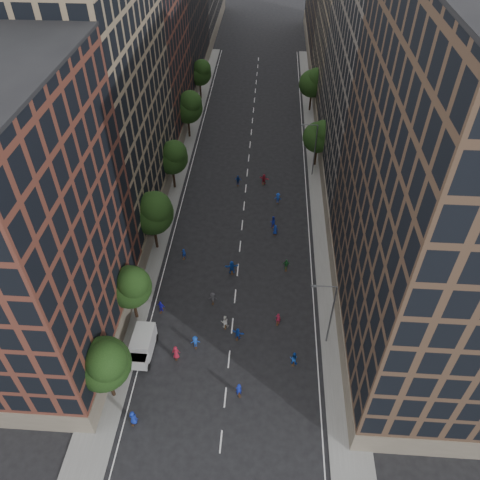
% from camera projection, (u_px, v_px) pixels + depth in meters
% --- Properties ---
extents(ground, '(240.00, 240.00, 0.00)m').
position_uv_depth(ground, '(246.00, 190.00, 73.34)').
color(ground, black).
rests_on(ground, ground).
extents(sidewalk_left, '(4.00, 105.00, 0.15)m').
position_uv_depth(sidewalk_left, '(178.00, 161.00, 79.46)').
color(sidewalk_left, slate).
rests_on(sidewalk_left, ground).
extents(sidewalk_right, '(4.00, 105.00, 0.15)m').
position_uv_depth(sidewalk_right, '(320.00, 167.00, 78.27)').
color(sidewalk_right, slate).
rests_on(sidewalk_right, ground).
extents(bldg_left_a, '(14.00, 22.00, 30.00)m').
position_uv_depth(bldg_left_a, '(21.00, 235.00, 42.73)').
color(bldg_left_a, '#5B2D22').
rests_on(bldg_left_a, ground).
extents(bldg_left_b, '(14.00, 26.00, 34.00)m').
position_uv_depth(bldg_left_b, '(95.00, 98.00, 59.22)').
color(bldg_left_b, '#867358').
rests_on(bldg_left_b, ground).
extents(bldg_left_c, '(14.00, 20.00, 28.00)m').
position_uv_depth(bldg_left_c, '(139.00, 55.00, 78.31)').
color(bldg_left_c, '#5B2D22').
rests_on(bldg_left_c, ground).
extents(bldg_left_d, '(14.00, 28.00, 32.00)m').
position_uv_depth(bldg_left_d, '(165.00, 1.00, 94.80)').
color(bldg_left_d, black).
rests_on(bldg_left_d, ground).
extents(bldg_right_a, '(14.00, 30.00, 36.00)m').
position_uv_depth(bldg_right_a, '(443.00, 199.00, 41.81)').
color(bldg_right_a, '#4B3628').
rests_on(bldg_right_a, ground).
extents(bldg_right_b, '(14.00, 28.00, 33.00)m').
position_uv_depth(bldg_right_b, '(386.00, 81.00, 64.36)').
color(bldg_right_b, '#635B52').
rests_on(bldg_right_b, ground).
extents(bldg_right_c, '(14.00, 26.00, 35.00)m').
position_uv_depth(bldg_right_c, '(362.00, 14.00, 83.74)').
color(bldg_right_c, '#867358').
rests_on(bldg_right_c, ground).
extents(tree_left_0, '(5.20, 5.20, 8.83)m').
position_uv_depth(tree_left_0, '(104.00, 363.00, 43.06)').
color(tree_left_0, black).
rests_on(tree_left_0, ground).
extents(tree_left_1, '(4.80, 4.80, 8.21)m').
position_uv_depth(tree_left_1, '(131.00, 286.00, 50.77)').
color(tree_left_1, black).
rests_on(tree_left_1, ground).
extents(tree_left_2, '(5.60, 5.60, 9.45)m').
position_uv_depth(tree_left_2, '(153.00, 212.00, 59.12)').
color(tree_left_2, black).
rests_on(tree_left_2, ground).
extents(tree_left_3, '(5.00, 5.00, 8.58)m').
position_uv_depth(tree_left_3, '(172.00, 156.00, 69.90)').
color(tree_left_3, black).
rests_on(tree_left_3, ground).
extents(tree_left_4, '(5.40, 5.40, 9.08)m').
position_uv_depth(tree_left_4, '(188.00, 106.00, 81.59)').
color(tree_left_4, black).
rests_on(tree_left_4, ground).
extents(tree_left_5, '(4.80, 4.80, 8.33)m').
position_uv_depth(tree_left_5, '(200.00, 72.00, 93.76)').
color(tree_left_5, black).
rests_on(tree_left_5, ground).
extents(tree_right_a, '(5.00, 5.00, 8.39)m').
position_uv_depth(tree_right_a, '(320.00, 136.00, 74.85)').
color(tree_right_a, black).
rests_on(tree_right_a, ground).
extents(tree_right_b, '(5.20, 5.20, 8.83)m').
position_uv_depth(tree_right_b, '(314.00, 82.00, 89.49)').
color(tree_right_b, black).
rests_on(tree_right_b, ground).
extents(streetlamp_near, '(2.64, 0.22, 9.06)m').
position_uv_depth(streetlamp_near, '(330.00, 312.00, 48.58)').
color(streetlamp_near, '#595B60').
rests_on(streetlamp_near, ground).
extents(streetlamp_far, '(2.64, 0.22, 9.06)m').
position_uv_depth(streetlamp_far, '(314.00, 147.00, 73.09)').
color(streetlamp_far, '#595B60').
rests_on(streetlamp_far, ground).
extents(cargo_van, '(2.34, 4.80, 2.53)m').
position_uv_depth(cargo_van, '(143.00, 345.00, 50.06)').
color(cargo_van, silver).
rests_on(cargo_van, ground).
extents(skater_0, '(0.98, 0.75, 1.78)m').
position_uv_depth(skater_0, '(133.00, 418.00, 44.44)').
color(skater_0, '#13299C').
rests_on(skater_0, ground).
extents(skater_1, '(0.76, 0.64, 1.76)m').
position_uv_depth(skater_1, '(239.00, 390.00, 46.66)').
color(skater_1, '#13249F').
rests_on(skater_1, ground).
extents(skater_2, '(0.95, 0.80, 1.75)m').
position_uv_depth(skater_2, '(294.00, 358.00, 49.36)').
color(skater_2, blue).
rests_on(skater_2, ground).
extents(skater_3, '(1.10, 0.76, 1.56)m').
position_uv_depth(skater_3, '(195.00, 342.00, 51.05)').
color(skater_3, blue).
rests_on(skater_3, ground).
extents(skater_4, '(1.00, 0.55, 1.62)m').
position_uv_depth(skater_4, '(161.00, 307.00, 54.72)').
color(skater_4, '#1916B4').
rests_on(skater_4, ground).
extents(skater_5, '(1.49, 0.85, 1.53)m').
position_uv_depth(skater_5, '(238.00, 334.00, 51.88)').
color(skater_5, blue).
rests_on(skater_5, ground).
extents(skater_6, '(0.92, 0.66, 1.77)m').
position_uv_depth(skater_6, '(176.00, 353.00, 49.90)').
color(skater_6, maroon).
rests_on(skater_6, ground).
extents(skater_7, '(0.68, 0.54, 1.62)m').
position_uv_depth(skater_7, '(278.00, 319.00, 53.38)').
color(skater_7, maroon).
rests_on(skater_7, ground).
extents(skater_8, '(0.95, 0.80, 1.77)m').
position_uv_depth(skater_8, '(225.00, 322.00, 52.96)').
color(skater_8, silver).
rests_on(skater_8, ground).
extents(skater_9, '(1.04, 0.62, 1.57)m').
position_uv_depth(skater_9, '(213.00, 298.00, 55.73)').
color(skater_9, '#38383C').
rests_on(skater_9, ground).
extents(skater_10, '(1.02, 0.46, 1.70)m').
position_uv_depth(skater_10, '(286.00, 265.00, 59.81)').
color(skater_10, '#1A5726').
rests_on(skater_10, ground).
extents(skater_11, '(1.86, 0.87, 1.93)m').
position_uv_depth(skater_11, '(232.00, 268.00, 59.30)').
color(skater_11, '#1441A3').
rests_on(skater_11, ground).
extents(skater_12, '(0.79, 0.56, 1.51)m').
position_uv_depth(skater_12, '(275.00, 230.00, 65.09)').
color(skater_12, navy).
rests_on(skater_12, ground).
extents(skater_13, '(0.60, 0.44, 1.52)m').
position_uv_depth(skater_13, '(184.00, 254.00, 61.50)').
color(skater_13, '#1436A6').
rests_on(skater_13, ground).
extents(skater_14, '(0.97, 0.82, 1.76)m').
position_uv_depth(skater_14, '(273.00, 222.00, 66.17)').
color(skater_14, '#1527AF').
rests_on(skater_14, ground).
extents(skater_15, '(1.15, 0.76, 1.66)m').
position_uv_depth(skater_15, '(278.00, 198.00, 70.43)').
color(skater_15, '#153BAD').
rests_on(skater_15, ground).
extents(skater_16, '(1.05, 0.54, 1.72)m').
position_uv_depth(skater_16, '(238.00, 181.00, 73.84)').
color(skater_16, navy).
rests_on(skater_16, ground).
extents(skater_17, '(1.66, 0.98, 1.71)m').
position_uv_depth(skater_17, '(264.00, 179.00, 74.09)').
color(skater_17, maroon).
rests_on(skater_17, ground).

